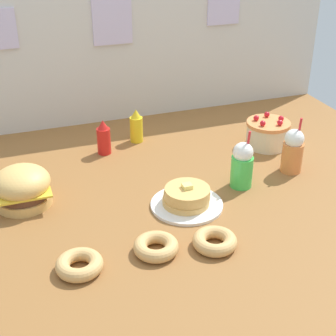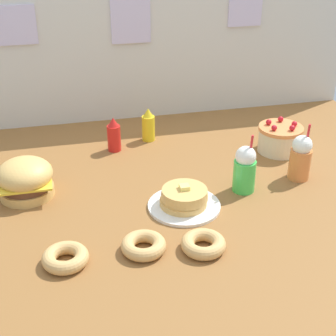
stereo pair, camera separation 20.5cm
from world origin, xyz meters
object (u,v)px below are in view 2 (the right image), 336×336
pancake_stack (184,199)px  donut_vanilla (203,244)px  orange_float_cup (301,157)px  burger (25,179)px  layer_cake (280,139)px  donut_chocolate (144,245)px  cream_soda_cup (245,169)px  donut_pink_glaze (65,257)px  ketchup_bottle (114,135)px  mustard_bottle (148,125)px

pancake_stack → donut_vanilla: (-0.00, -0.28, -0.01)m
orange_float_cup → donut_vanilla: size_ratio=1.61×
burger → layer_cake: bearing=7.0°
layer_cake → donut_vanilla: bearing=-131.2°
burger → donut_vanilla: burger is taller
orange_float_cup → donut_chocolate: size_ratio=1.61×
layer_cake → cream_soda_cup: 0.44m
donut_pink_glaze → donut_vanilla: 0.48m
cream_soda_cup → donut_chocolate: (-0.49, -0.32, -0.08)m
donut_pink_glaze → burger: bearing=105.2°
pancake_stack → ketchup_bottle: bearing=109.3°
pancake_stack → layer_cake: (0.58, 0.39, 0.03)m
burger → orange_float_cup: (1.17, -0.12, 0.02)m
mustard_bottle → pancake_stack: bearing=-88.6°
orange_float_cup → donut_pink_glaze: orange_float_cup is taller
layer_cake → donut_chocolate: (-0.79, -0.63, -0.04)m
burger → donut_vanilla: bearing=-40.5°
ketchup_bottle → orange_float_cup: bearing=-31.3°
burger → donut_pink_glaze: bearing=-74.8°
layer_cake → orange_float_cup: (-0.03, -0.27, 0.03)m
layer_cake → mustard_bottle: mustard_bottle is taller
pancake_stack → ketchup_bottle: 0.61m
ketchup_bottle → burger: bearing=-140.5°
mustard_bottle → orange_float_cup: 0.78m
layer_cake → pancake_stack: bearing=-146.4°
mustard_bottle → donut_pink_glaze: size_ratio=1.08×
orange_float_cup → donut_pink_glaze: bearing=-160.4°
ketchup_bottle → donut_chocolate: size_ratio=1.08×
pancake_stack → donut_pink_glaze: 0.54m
pancake_stack → burger: bearing=158.8°
layer_cake → donut_chocolate: layer_cake is taller
pancake_stack → orange_float_cup: orange_float_cup is taller
pancake_stack → cream_soda_cup: size_ratio=1.13×
cream_soda_cup → donut_pink_glaze: 0.83m
pancake_stack → donut_chocolate: pancake_stack is taller
donut_pink_glaze → mustard_bottle: bearing=62.8°
cream_soda_cup → orange_float_cup: (0.27, 0.04, 0.00)m
pancake_stack → cream_soda_cup: 0.30m
ketchup_bottle → mustard_bottle: (0.19, 0.08, 0.00)m
cream_soda_cup → burger: bearing=169.5°
mustard_bottle → donut_vanilla: (0.01, -0.94, -0.05)m
donut_pink_glaze → donut_vanilla: bearing=-3.9°
pancake_stack → mustard_bottle: (-0.02, 0.66, 0.04)m
ketchup_bottle → donut_pink_glaze: ketchup_bottle is taller
mustard_bottle → cream_soda_cup: (0.30, -0.58, 0.02)m
layer_cake → mustard_bottle: size_ratio=1.25×
donut_pink_glaze → donut_chocolate: size_ratio=1.00×
pancake_stack → mustard_bottle: bearing=91.4°
mustard_bottle → donut_vanilla: mustard_bottle is taller
layer_cake → orange_float_cup: size_ratio=0.83×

